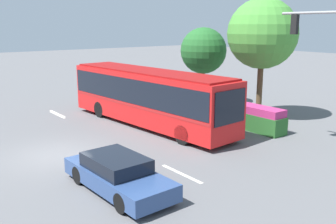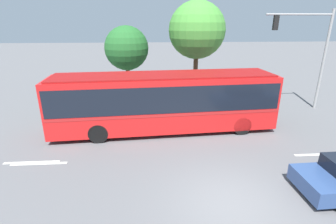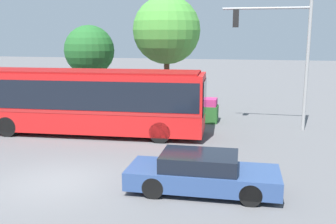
{
  "view_description": "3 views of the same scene",
  "coord_description": "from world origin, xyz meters",
  "px_view_note": "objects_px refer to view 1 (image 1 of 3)",
  "views": [
    {
      "loc": [
        15.99,
        -5.99,
        5.75
      ],
      "look_at": [
        3.67,
        3.57,
        2.17
      ],
      "focal_mm": 40.67,
      "sensor_mm": 36.0,
      "label": 1
    },
    {
      "loc": [
        -2.58,
        -6.91,
        5.87
      ],
      "look_at": [
        -1.75,
        5.42,
        1.44
      ],
      "focal_mm": 27.17,
      "sensor_mm": 36.0,
      "label": 2
    },
    {
      "loc": [
        6.46,
        -11.33,
        4.92
      ],
      "look_at": [
        3.34,
        2.61,
        2.08
      ],
      "focal_mm": 41.42,
      "sensor_mm": 36.0,
      "label": 3
    }
  ],
  "objects_px": {
    "street_tree_left": "(203,51)",
    "street_tree_centre": "(262,34)",
    "city_bus": "(148,94)",
    "sedan_foreground": "(118,174)"
  },
  "relations": [
    {
      "from": "street_tree_left",
      "to": "street_tree_centre",
      "type": "height_order",
      "value": "street_tree_centre"
    },
    {
      "from": "sedan_foreground",
      "to": "street_tree_centre",
      "type": "distance_m",
      "value": 14.01
    },
    {
      "from": "street_tree_left",
      "to": "street_tree_centre",
      "type": "bearing_deg",
      "value": -1.43
    },
    {
      "from": "city_bus",
      "to": "street_tree_left",
      "type": "relative_size",
      "value": 2.2
    },
    {
      "from": "street_tree_left",
      "to": "street_tree_centre",
      "type": "distance_m",
      "value": 5.49
    },
    {
      "from": "city_bus",
      "to": "sedan_foreground",
      "type": "bearing_deg",
      "value": -45.51
    },
    {
      "from": "street_tree_centre",
      "to": "sedan_foreground",
      "type": "bearing_deg",
      "value": -72.34
    },
    {
      "from": "city_bus",
      "to": "street_tree_left",
      "type": "distance_m",
      "value": 7.41
    },
    {
      "from": "sedan_foreground",
      "to": "street_tree_centre",
      "type": "xyz_separation_m",
      "value": [
        -4.02,
        12.61,
        4.6
      ]
    },
    {
      "from": "city_bus",
      "to": "sedan_foreground",
      "type": "distance_m",
      "value": 9.23
    }
  ]
}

